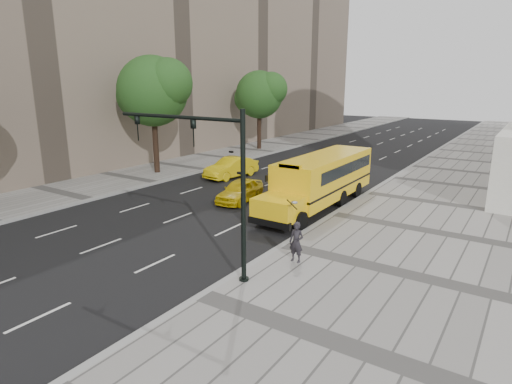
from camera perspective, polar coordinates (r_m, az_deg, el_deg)
The scene contains 12 objects.
ground at distance 27.06m, azimuth -1.49°, elevation -1.10°, with size 140.00×140.00×0.00m, color black.
sidewalk_museum at distance 22.70m, azimuth 24.28°, elevation -5.34°, with size 12.00×140.00×0.15m, color gray.
sidewalk_far at distance 34.39m, azimuth -16.68°, elevation 1.80°, with size 6.00×140.00×0.15m, color gray.
curb_museum at distance 24.24m, azimuth 10.22°, elevation -3.02°, with size 0.30×140.00×0.15m, color gray.
curb_far at distance 32.18m, azimuth -13.24°, elevation 1.19°, with size 0.30×140.00×0.15m, color gray.
tree_b at distance 34.87m, azimuth -13.52°, elevation 13.01°, with size 6.12×5.44×9.28m.
tree_c at distance 46.57m, azimuth 0.53°, elevation 12.91°, with size 5.65×5.02×8.44m.
school_bus at distance 25.93m, azimuth 8.90°, elevation 2.06°, with size 2.96×11.56×3.19m.
taxi_near at distance 26.67m, azimuth -2.14°, elevation 0.22°, with size 1.65×4.10×1.40m, color gold.
taxi_far at distance 33.42m, azimuth -3.31°, elevation 3.28°, with size 1.65×4.73×1.56m, color gold.
pedestrian at distance 17.46m, azimuth 5.40°, elevation -6.67°, with size 0.61×0.40×1.68m, color black.
traffic_signal at distance 15.70m, azimuth -5.93°, elevation 2.71°, with size 6.18×0.36×6.40m.
Camera 1 is at (15.00, -21.31, 7.29)m, focal length 30.00 mm.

